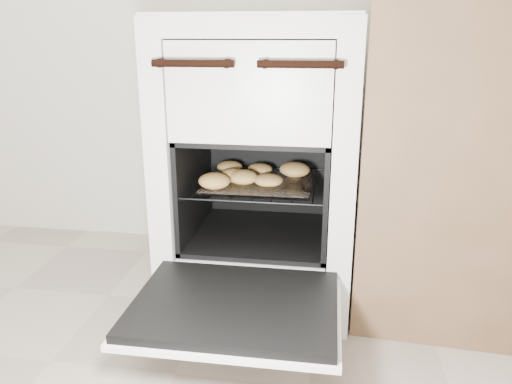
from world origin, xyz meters
TOP-DOWN VIEW (x-y plane):
  - stove at (0.15, 1.19)m, footprint 0.56×0.62m
  - oven_door at (0.15, 0.72)m, footprint 0.50×0.39m
  - oven_rack at (0.15, 1.13)m, footprint 0.41×0.39m
  - foil_sheet at (0.15, 1.11)m, footprint 0.32×0.28m
  - baked_rolls at (0.12, 1.12)m, footprint 0.34×0.29m

SIDE VIEW (x-z plane):
  - oven_door at x=0.15m, z-range 0.17..0.20m
  - oven_rack at x=0.15m, z-range 0.37..0.38m
  - foil_sheet at x=0.15m, z-range 0.38..0.39m
  - baked_rolls at x=0.12m, z-range 0.38..0.43m
  - stove at x=0.15m, z-range -0.01..0.84m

